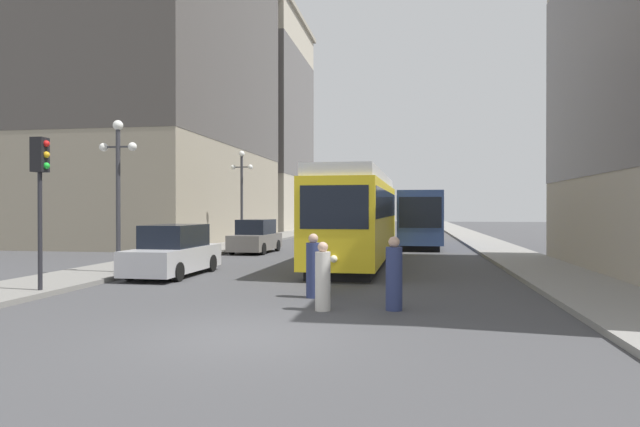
{
  "coord_description": "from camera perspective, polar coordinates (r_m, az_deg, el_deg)",
  "views": [
    {
      "loc": [
        3.05,
        -9.93,
        2.37
      ],
      "look_at": [
        0.23,
        7.23,
        2.24
      ],
      "focal_mm": 31.04,
      "sensor_mm": 36.0,
      "label": 1
    }
  ],
  "objects": [
    {
      "name": "lamp_post_left_far",
      "position": [
        34.34,
        -8.08,
        3.06
      ],
      "size": [
        1.41,
        0.36,
        5.82
      ],
      "color": "#333338",
      "rests_on": "sidewalk_left"
    },
    {
      "name": "pedestrian_crossing_near",
      "position": [
        14.89,
        -0.7,
        -5.62
      ],
      "size": [
        0.39,
        0.39,
        1.72
      ],
      "rotation": [
        0.0,
        0.0,
        2.31
      ],
      "color": "navy",
      "rests_on": "ground"
    },
    {
      "name": "ground_plane",
      "position": [
        10.65,
        -7.75,
        -12.43
      ],
      "size": [
        200.0,
        200.0,
        0.0
      ],
      "primitive_type": "plane",
      "color": "#424244"
    },
    {
      "name": "sidewalk_left",
      "position": [
        51.2,
        -3.22,
        -2.15
      ],
      "size": [
        2.92,
        120.0,
        0.15
      ],
      "primitive_type": "cube",
      "color": "gray",
      "rests_on": "ground"
    },
    {
      "name": "building_left_midblock",
      "position": [
        46.5,
        -17.79,
        15.49
      ],
      "size": [
        16.33,
        23.98,
        28.08
      ],
      "color": "gray",
      "rests_on": "ground"
    },
    {
      "name": "transit_bus",
      "position": [
        36.53,
        10.21,
        -0.25
      ],
      "size": [
        2.68,
        11.4,
        3.45
      ],
      "rotation": [
        0.0,
        0.0,
        -0.01
      ],
      "color": "black",
      "rests_on": "ground"
    },
    {
      "name": "lamp_post_left_near",
      "position": [
        20.94,
        -20.1,
        4.03
      ],
      "size": [
        1.41,
        0.36,
        5.39
      ],
      "color": "#333338",
      "rests_on": "sidewalk_left"
    },
    {
      "name": "sidewalk_right",
      "position": [
        50.23,
        15.08,
        -2.21
      ],
      "size": [
        2.92,
        120.0,
        0.15
      ],
      "primitive_type": "cube",
      "color": "gray",
      "rests_on": "ground"
    },
    {
      "name": "streetcar",
      "position": [
        23.97,
        3.87,
        -0.22
      ],
      "size": [
        2.86,
        13.23,
        3.89
      ],
      "rotation": [
        0.0,
        0.0,
        -0.02
      ],
      "color": "black",
      "rests_on": "ground"
    },
    {
      "name": "pedestrian_on_sidewalk",
      "position": [
        13.02,
        0.29,
        -6.72
      ],
      "size": [
        0.36,
        0.36,
        1.61
      ],
      "rotation": [
        0.0,
        0.0,
        2.64
      ],
      "color": "beige",
      "rests_on": "ground"
    },
    {
      "name": "parked_car_left_near",
      "position": [
        20.5,
        -14.82,
        -3.86
      ],
      "size": [
        1.94,
        4.84,
        1.82
      ],
      "rotation": [
        0.0,
        0.0,
        -0.01
      ],
      "color": "black",
      "rests_on": "ground"
    },
    {
      "name": "building_left_corner",
      "position": [
        66.66,
        -8.57,
        9.32
      ],
      "size": [
        15.92,
        17.76,
        24.64
      ],
      "color": "#B2A893",
      "rests_on": "ground"
    },
    {
      "name": "pedestrian_crossing_far",
      "position": [
        13.16,
        7.64,
        -6.39
      ],
      "size": [
        0.39,
        0.39,
        1.74
      ],
      "rotation": [
        0.0,
        0.0,
        3.36
      ],
      "color": "navy",
      "rests_on": "ground"
    },
    {
      "name": "traffic_light_near_left",
      "position": [
        17.05,
        -26.87,
        3.79
      ],
      "size": [
        0.47,
        0.36,
        4.2
      ],
      "color": "#232328",
      "rests_on": "sidewalk_left"
    },
    {
      "name": "parked_car_left_mid",
      "position": [
        30.41,
        -6.65,
        -2.46
      ],
      "size": [
        2.05,
        4.34,
        1.82
      ],
      "rotation": [
        0.0,
        0.0,
        -0.05
      ],
      "color": "black",
      "rests_on": "ground"
    }
  ]
}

